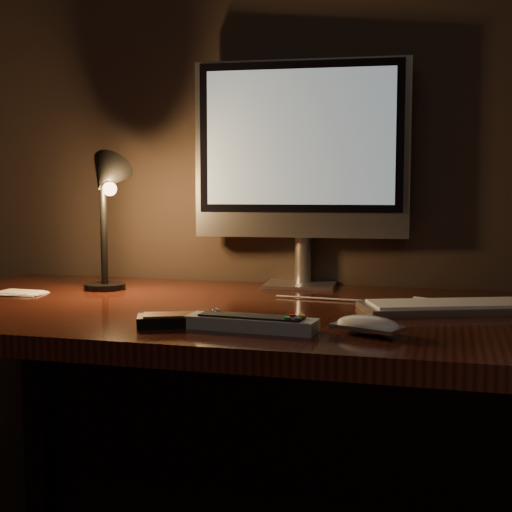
% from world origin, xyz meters
% --- Properties ---
extents(desk, '(1.60, 0.75, 0.75)m').
position_xyz_m(desk, '(0.00, 1.93, 0.62)').
color(desk, '#3A140D').
rests_on(desk, ground).
extents(monitor, '(0.53, 0.17, 0.55)m').
position_xyz_m(monitor, '(-0.00, 2.18, 1.08)').
color(monitor, silver).
rests_on(monitor, desk).
extents(keyboard, '(0.50, 0.30, 0.02)m').
position_xyz_m(keyboard, '(0.42, 1.94, 0.76)').
color(keyboard, silver).
rests_on(keyboard, desk).
extents(mouse, '(0.13, 0.10, 0.02)m').
position_xyz_m(mouse, '(0.22, 1.64, 0.76)').
color(mouse, white).
rests_on(mouse, desk).
extents(media_remote, '(0.17, 0.12, 0.03)m').
position_xyz_m(media_remote, '(-0.10, 1.63, 0.76)').
color(media_remote, black).
rests_on(media_remote, desk).
extents(tv_remote, '(0.23, 0.07, 0.03)m').
position_xyz_m(tv_remote, '(0.03, 1.62, 0.76)').
color(tv_remote, '#9A9DA0').
rests_on(tv_remote, desk).
extents(papers, '(0.12, 0.08, 0.01)m').
position_xyz_m(papers, '(-0.60, 1.88, 0.75)').
color(papers, white).
rests_on(papers, desk).
extents(desk_lamp, '(0.15, 0.17, 0.33)m').
position_xyz_m(desk_lamp, '(-0.42, 1.98, 0.97)').
color(desk_lamp, black).
rests_on(desk_lamp, desk).
extents(cable, '(0.51, 0.16, 0.00)m').
position_xyz_m(cable, '(0.26, 1.98, 0.75)').
color(cable, white).
rests_on(cable, desk).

